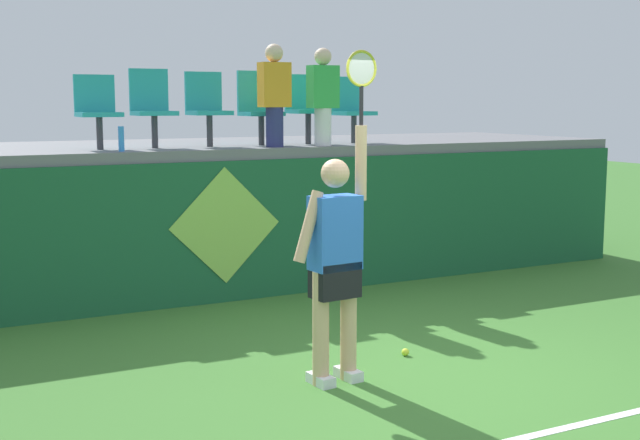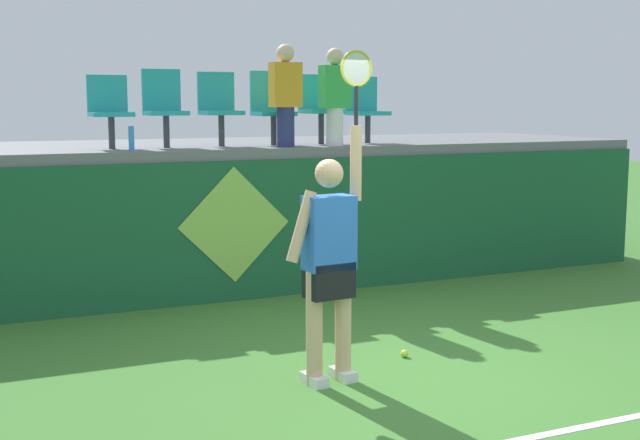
# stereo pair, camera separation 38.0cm
# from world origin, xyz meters

# --- Properties ---
(ground_plane) EXTENTS (40.00, 40.00, 0.00)m
(ground_plane) POSITION_xyz_m (0.00, 0.00, 0.00)
(ground_plane) COLOR #3D752D
(court_back_wall) EXTENTS (10.45, 0.20, 1.55)m
(court_back_wall) POSITION_xyz_m (0.00, 3.30, 0.77)
(court_back_wall) COLOR #195633
(court_back_wall) RESTS_ON ground_plane
(spectator_platform) EXTENTS (10.45, 2.89, 0.12)m
(spectator_platform) POSITION_xyz_m (0.00, 4.70, 1.61)
(spectator_platform) COLOR slate
(spectator_platform) RESTS_ON court_back_wall
(tennis_player) EXTENTS (0.75, 0.29, 2.57)m
(tennis_player) POSITION_xyz_m (-0.61, 0.32, 0.99)
(tennis_player) COLOR white
(tennis_player) RESTS_ON ground_plane
(tennis_ball) EXTENTS (0.07, 0.07, 0.07)m
(tennis_ball) POSITION_xyz_m (0.25, 0.63, 0.03)
(tennis_ball) COLOR #D1E533
(tennis_ball) RESTS_ON ground_plane
(water_bottle) EXTENTS (0.06, 0.06, 0.26)m
(water_bottle) POSITION_xyz_m (-1.44, 3.45, 1.80)
(water_bottle) COLOR #338CE5
(water_bottle) RESTS_ON spectator_platform
(stadium_chair_0) EXTENTS (0.44, 0.42, 0.81)m
(stadium_chair_0) POSITION_xyz_m (-1.56, 3.96, 2.11)
(stadium_chair_0) COLOR #38383D
(stadium_chair_0) RESTS_ON spectator_platform
(stadium_chair_1) EXTENTS (0.44, 0.42, 0.88)m
(stadium_chair_1) POSITION_xyz_m (-0.95, 3.97, 2.14)
(stadium_chair_1) COLOR #38383D
(stadium_chair_1) RESTS_ON spectator_platform
(stadium_chair_2) EXTENTS (0.44, 0.42, 0.86)m
(stadium_chair_2) POSITION_xyz_m (-0.31, 3.97, 2.14)
(stadium_chair_2) COLOR #38383D
(stadium_chair_2) RESTS_ON spectator_platform
(stadium_chair_3) EXTENTS (0.44, 0.42, 0.88)m
(stadium_chair_3) POSITION_xyz_m (0.33, 3.97, 2.14)
(stadium_chair_3) COLOR #38383D
(stadium_chair_3) RESTS_ON spectator_platform
(stadium_chair_4) EXTENTS (0.44, 0.42, 0.84)m
(stadium_chair_4) POSITION_xyz_m (0.95, 3.97, 2.14)
(stadium_chair_4) COLOR #38383D
(stadium_chair_4) RESTS_ON spectator_platform
(stadium_chair_5) EXTENTS (0.44, 0.42, 0.82)m
(stadium_chair_5) POSITION_xyz_m (1.59, 3.97, 2.11)
(stadium_chair_5) COLOR #38383D
(stadium_chair_5) RESTS_ON spectator_platform
(spectator_0) EXTENTS (0.34, 0.21, 1.16)m
(spectator_0) POSITION_xyz_m (0.33, 3.51, 2.28)
(spectator_0) COLOR navy
(spectator_0) RESTS_ON spectator_platform
(spectator_1) EXTENTS (0.34, 0.20, 1.13)m
(spectator_1) POSITION_xyz_m (0.95, 3.51, 2.26)
(spectator_1) COLOR white
(spectator_1) RESTS_ON spectator_platform
(wall_signage_mount) EXTENTS (1.27, 0.01, 1.49)m
(wall_signage_mount) POSITION_xyz_m (-0.40, 3.20, 0.00)
(wall_signage_mount) COLOR #195633
(wall_signage_mount) RESTS_ON ground_plane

